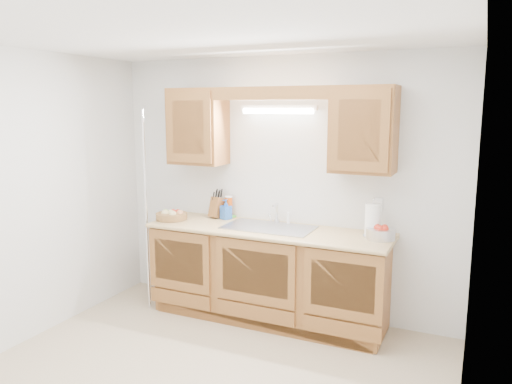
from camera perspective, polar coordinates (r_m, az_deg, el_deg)
The scene contains 17 objects.
room at distance 3.56m, azimuth -6.14°, elevation -2.82°, with size 3.52×3.50×2.50m.
base_cabinets at distance 4.81m, azimuth 1.43°, elevation -9.44°, with size 2.20×0.60×0.86m, color brown.
countertop at distance 4.68m, azimuth 1.38°, elevation -4.40°, with size 2.30×0.63×0.04m, color tan.
upper_cabinet_left at distance 5.05m, azimuth -6.65°, elevation 7.44°, with size 0.55×0.33×0.75m, color brown.
upper_cabinet_right at distance 4.43m, azimuth 12.21°, elevation 6.98°, with size 0.55×0.33×0.75m, color brown.
valance at distance 4.54m, azimuth 1.47°, elevation 11.23°, with size 2.20×0.05×0.12m, color brown.
fluorescent_fixture at distance 4.75m, azimuth 2.56°, elevation 9.43°, with size 0.76×0.08×0.08m.
sink at distance 4.71m, azimuth 1.49°, elevation -4.95°, with size 0.84×0.46×0.36m.
wire_shelf_pole at distance 5.03m, azimuth -12.44°, elevation -2.21°, with size 0.03×0.03×2.00m, color silver.
outlet_plate at distance 4.64m, azimuth 13.78°, elevation -1.38°, with size 0.08×0.01×0.12m, color white.
fruit_basket at distance 5.09m, azimuth -9.62°, elevation -2.63°, with size 0.41×0.41×0.10m.
knife_block at distance 5.12m, azimuth -4.48°, elevation -1.71°, with size 0.14×0.19×0.30m.
orange_canister at distance 5.09m, azimuth -3.14°, elevation -1.72°, with size 0.08×0.08×0.22m.
soap_bottle at distance 5.04m, azimuth -3.45°, elevation -1.98°, with size 0.09×0.09×0.20m, color blue.
sponge at distance 5.12m, azimuth -3.07°, elevation -2.82°, with size 0.14×0.11×0.03m.
paper_towel at distance 4.46m, azimuth 13.20°, elevation -3.19°, with size 0.18×0.18×0.34m.
apple_bowl at distance 4.41m, azimuth 14.07°, elevation -4.54°, with size 0.30×0.30×0.13m.
Camera 1 is at (1.78, -2.98, 2.02)m, focal length 35.00 mm.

